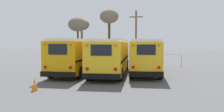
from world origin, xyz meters
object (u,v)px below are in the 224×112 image
bare_tree_2 (82,25)px  traffic_cone (35,84)px  school_bus_1 (111,55)px  bare_tree_1 (109,18)px  school_bus_0 (79,55)px  utility_pole (136,35)px  bare_tree_0 (78,25)px  school_bus_2 (146,55)px

bare_tree_2 → traffic_cone: bearing=-79.7°
school_bus_1 → bare_tree_1: 14.73m
school_bus_1 → school_bus_0: bearing=169.2°
utility_pole → traffic_cone: 19.32m
traffic_cone → bare_tree_0: bearing=100.4°
bare_tree_0 → school_bus_0: bearing=-71.6°
bare_tree_0 → bare_tree_2: (-0.79, 4.57, 0.28)m
bare_tree_0 → traffic_cone: (3.44, -18.73, -4.92)m
school_bus_2 → bare_tree_0: bearing=133.3°
school_bus_1 → bare_tree_0: 13.84m
bare_tree_1 → bare_tree_2: size_ratio=1.16×
school_bus_1 → bare_tree_0: bare_tree_0 is taller
bare_tree_2 → school_bus_1: bearing=-65.3°
utility_pole → bare_tree_0: 8.42m
school_bus_2 → bare_tree_0: size_ratio=1.51×
school_bus_1 → utility_pole: (1.63, 11.25, 2.09)m
bare_tree_2 → school_bus_0: bearing=-74.1°
utility_pole → bare_tree_1: size_ratio=0.92×
school_bus_0 → traffic_cone: (-0.22, -7.72, -1.29)m
school_bus_0 → bare_tree_2: bearing=105.9°
traffic_cone → bare_tree_1: bearing=88.0°
bare_tree_2 → traffic_cone: (4.23, -23.30, -5.20)m
school_bus_1 → bare_tree_1: (-2.45, 13.69, 4.85)m
school_bus_0 → utility_pole: (4.61, 10.69, 2.07)m
school_bus_2 → school_bus_1: bearing=-155.3°
bare_tree_1 → bare_tree_2: bare_tree_1 is taller
school_bus_1 → bare_tree_2: bearing=114.7°
bare_tree_0 → traffic_cone: bearing=-79.6°
school_bus_0 → school_bus_2: (5.95, 0.80, -0.01)m
bare_tree_1 → school_bus_2: bearing=-66.2°
utility_pole → traffic_cone: utility_pole is taller
utility_pole → bare_tree_2: utility_pole is taller
school_bus_1 → school_bus_2: 3.27m
school_bus_2 → bare_tree_2: bearing=125.1°
school_bus_1 → traffic_cone: school_bus_1 is taller
school_bus_0 → bare_tree_0: bare_tree_0 is taller
bare_tree_0 → bare_tree_2: 4.65m
school_bus_0 → bare_tree_2: (-4.45, 15.59, 3.91)m
school_bus_0 → school_bus_2: size_ratio=1.02×
traffic_cone → bare_tree_2: bearing=100.3°
traffic_cone → school_bus_1: bearing=65.9°
bare_tree_2 → traffic_cone: bare_tree_2 is taller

